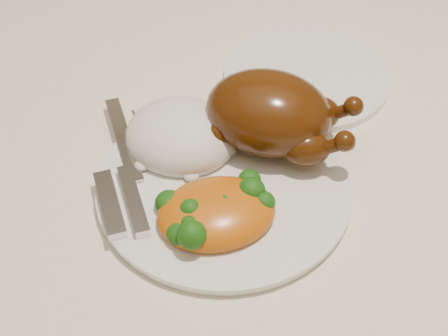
{
  "coord_description": "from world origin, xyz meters",
  "views": [
    {
      "loc": [
        0.13,
        -0.51,
        1.25
      ],
      "look_at": [
        0.12,
        -0.08,
        0.8
      ],
      "focal_mm": 50.0,
      "sensor_mm": 36.0,
      "label": 1
    }
  ],
  "objects_px": {
    "side_plate": "(306,75)",
    "roast_chicken": "(272,114)",
    "dinner_plate": "(224,185)",
    "dining_table": "(133,194)"
  },
  "relations": [
    {
      "from": "dinner_plate",
      "to": "roast_chicken",
      "type": "height_order",
      "value": "roast_chicken"
    },
    {
      "from": "dinner_plate",
      "to": "dining_table",
      "type": "bearing_deg",
      "value": 145.31
    },
    {
      "from": "side_plate",
      "to": "roast_chicken",
      "type": "distance_m",
      "value": 0.14
    },
    {
      "from": "dining_table",
      "to": "roast_chicken",
      "type": "relative_size",
      "value": 9.08
    },
    {
      "from": "roast_chicken",
      "to": "dinner_plate",
      "type": "bearing_deg",
      "value": -113.89
    },
    {
      "from": "dinner_plate",
      "to": "side_plate",
      "type": "xyz_separation_m",
      "value": [
        0.1,
        0.19,
        -0.0
      ]
    },
    {
      "from": "dining_table",
      "to": "dinner_plate",
      "type": "bearing_deg",
      "value": -34.69
    },
    {
      "from": "side_plate",
      "to": "roast_chicken",
      "type": "height_order",
      "value": "roast_chicken"
    },
    {
      "from": "roast_chicken",
      "to": "side_plate",
      "type": "bearing_deg",
      "value": 84.69
    },
    {
      "from": "side_plate",
      "to": "dining_table",
      "type": "bearing_deg",
      "value": -153.33
    }
  ]
}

